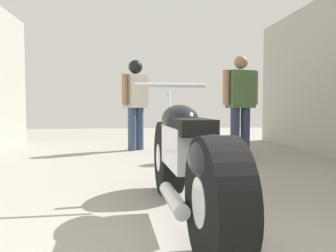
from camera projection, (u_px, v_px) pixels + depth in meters
name	position (u px, v px, depth m)	size (l,w,h in m)	color
ground_plane	(165.00, 176.00, 4.10)	(17.73, 17.73, 0.00)	gray
motorcycle_maroon_cruiser	(187.00, 160.00, 2.46)	(0.66, 2.22, 1.03)	black
mechanic_in_blue	(241.00, 100.00, 5.66)	(0.66, 0.35, 1.65)	#2D3851
mechanic_with_helmet	(136.00, 96.00, 6.44)	(0.55, 0.53, 1.68)	#384766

